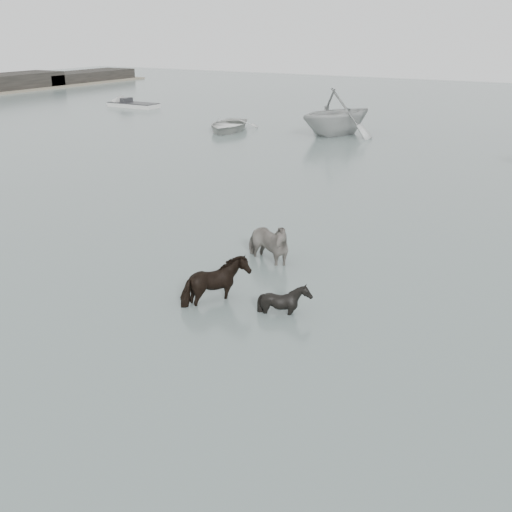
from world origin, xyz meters
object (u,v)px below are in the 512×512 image
object	(u,v)px
pony_black	(285,291)
rowboat_lead	(228,123)
pony_pinto	(266,235)
pony_dark	(216,276)

from	to	relation	value
pony_black	rowboat_lead	bearing A→B (deg)	56.04
pony_pinto	rowboat_lead	size ratio (longest dim) A/B	0.43
pony_black	rowboat_lead	distance (m)	28.65
pony_black	rowboat_lead	size ratio (longest dim) A/B	0.25
rowboat_lead	pony_dark	bearing A→B (deg)	-73.79
pony_pinto	rowboat_lead	world-z (taller)	pony_pinto
pony_dark	rowboat_lead	distance (m)	27.93
pony_pinto	pony_dark	world-z (taller)	pony_pinto
pony_pinto	rowboat_lead	distance (m)	25.03
pony_black	rowboat_lead	world-z (taller)	pony_black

